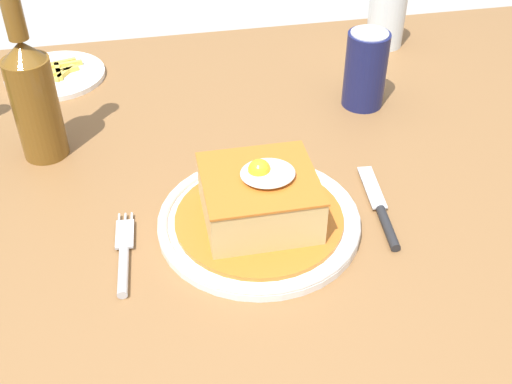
{
  "coord_description": "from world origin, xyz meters",
  "views": [
    {
      "loc": [
        -0.1,
        -0.72,
        1.3
      ],
      "look_at": [
        0.02,
        -0.11,
        0.79
      ],
      "focal_mm": 45.15,
      "sensor_mm": 36.0,
      "label": 1
    }
  ],
  "objects_px": {
    "main_plate": "(259,221)",
    "soda_can": "(365,70)",
    "knife": "(383,216)",
    "fork": "(124,259)",
    "side_plate_fries": "(55,75)",
    "drinking_glass": "(386,22)",
    "beer_bottle_amber": "(33,93)"
  },
  "relations": [
    {
      "from": "knife",
      "to": "soda_can",
      "type": "distance_m",
      "value": 0.29
    },
    {
      "from": "knife",
      "to": "soda_can",
      "type": "bearing_deg",
      "value": 76.77
    },
    {
      "from": "knife",
      "to": "beer_bottle_amber",
      "type": "height_order",
      "value": "beer_bottle_amber"
    },
    {
      "from": "soda_can",
      "to": "drinking_glass",
      "type": "height_order",
      "value": "soda_can"
    },
    {
      "from": "fork",
      "to": "knife",
      "type": "height_order",
      "value": "same"
    },
    {
      "from": "soda_can",
      "to": "drinking_glass",
      "type": "distance_m",
      "value": 0.23
    },
    {
      "from": "fork",
      "to": "drinking_glass",
      "type": "xyz_separation_m",
      "value": [
        0.5,
        0.49,
        0.04
      ]
    },
    {
      "from": "knife",
      "to": "drinking_glass",
      "type": "xyz_separation_m",
      "value": [
        0.17,
        0.48,
        0.04
      ]
    },
    {
      "from": "fork",
      "to": "beer_bottle_amber",
      "type": "distance_m",
      "value": 0.29
    },
    {
      "from": "fork",
      "to": "side_plate_fries",
      "type": "height_order",
      "value": "side_plate_fries"
    },
    {
      "from": "main_plate",
      "to": "fork",
      "type": "relative_size",
      "value": 1.8
    },
    {
      "from": "soda_can",
      "to": "drinking_glass",
      "type": "bearing_deg",
      "value": 61.17
    },
    {
      "from": "beer_bottle_amber",
      "to": "side_plate_fries",
      "type": "bearing_deg",
      "value": 89.41
    },
    {
      "from": "fork",
      "to": "beer_bottle_amber",
      "type": "height_order",
      "value": "beer_bottle_amber"
    },
    {
      "from": "drinking_glass",
      "to": "side_plate_fries",
      "type": "bearing_deg",
      "value": -178.92
    },
    {
      "from": "knife",
      "to": "soda_can",
      "type": "relative_size",
      "value": 1.34
    },
    {
      "from": "soda_can",
      "to": "side_plate_fries",
      "type": "relative_size",
      "value": 0.73
    },
    {
      "from": "fork",
      "to": "side_plate_fries",
      "type": "distance_m",
      "value": 0.49
    },
    {
      "from": "fork",
      "to": "soda_can",
      "type": "height_order",
      "value": "soda_can"
    },
    {
      "from": "soda_can",
      "to": "fork",
      "type": "bearing_deg",
      "value": -143.38
    },
    {
      "from": "fork",
      "to": "knife",
      "type": "xyz_separation_m",
      "value": [
        0.33,
        0.01,
        0.0
      ]
    },
    {
      "from": "fork",
      "to": "soda_can",
      "type": "xyz_separation_m",
      "value": [
        0.39,
        0.29,
        0.06
      ]
    },
    {
      "from": "side_plate_fries",
      "to": "fork",
      "type": "bearing_deg",
      "value": -78.35
    },
    {
      "from": "main_plate",
      "to": "soda_can",
      "type": "relative_size",
      "value": 2.06
    },
    {
      "from": "main_plate",
      "to": "side_plate_fries",
      "type": "bearing_deg",
      "value": 120.96
    },
    {
      "from": "main_plate",
      "to": "drinking_glass",
      "type": "bearing_deg",
      "value": 54.08
    },
    {
      "from": "beer_bottle_amber",
      "to": "drinking_glass",
      "type": "bearing_deg",
      "value": 21.81
    },
    {
      "from": "drinking_glass",
      "to": "fork",
      "type": "bearing_deg",
      "value": -135.67
    },
    {
      "from": "soda_can",
      "to": "side_plate_fries",
      "type": "bearing_deg",
      "value": 159.15
    },
    {
      "from": "main_plate",
      "to": "soda_can",
      "type": "distance_m",
      "value": 0.35
    },
    {
      "from": "soda_can",
      "to": "beer_bottle_amber",
      "type": "bearing_deg",
      "value": -175.04
    },
    {
      "from": "main_plate",
      "to": "drinking_glass",
      "type": "height_order",
      "value": "drinking_glass"
    }
  ]
}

